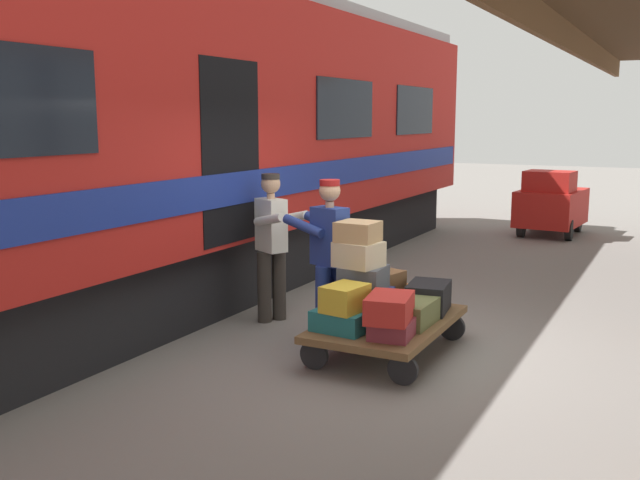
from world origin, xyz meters
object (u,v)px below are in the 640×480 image
(suitcase_teal_softside, at_px, (343,320))
(suitcase_yellow_case, at_px, (345,298))
(suitcase_olive_duffel, at_px, (412,312))
(suitcase_tan_vintage, at_px, (358,232))
(suitcase_black_hardshell, at_px, (428,297))
(suitcase_cream_canvas, at_px, (359,254))
(suitcase_navy_fabric, at_px, (365,303))
(porter_by_door, at_px, (272,242))
(suitcase_slate_roller, at_px, (363,278))
(luggage_cart, at_px, (388,325))
(baggage_tug, at_px, (551,204))
(suitcase_red_plastic, at_px, (389,308))
(train_car, at_px, (126,140))
(suitcase_orange_carryall, at_px, (384,296))
(porter_in_overalls, at_px, (328,254))
(suitcase_burgundy_valise, at_px, (393,328))
(suitcase_brown_leather, at_px, (382,280))

(suitcase_teal_softside, xyz_separation_m, suitcase_yellow_case, (-0.03, 0.04, 0.22))
(suitcase_olive_duffel, height_order, suitcase_tan_vintage, suitcase_tan_vintage)
(suitcase_black_hardshell, xyz_separation_m, suitcase_cream_canvas, (0.55, 0.54, 0.49))
(suitcase_navy_fabric, distance_m, porter_by_door, 1.52)
(suitcase_slate_roller, bearing_deg, suitcase_navy_fabric, -148.63)
(luggage_cart, distance_m, suitcase_cream_canvas, 0.76)
(luggage_cart, bearing_deg, baggage_tug, -90.94)
(suitcase_red_plastic, distance_m, suitcase_slate_roller, 0.73)
(train_car, xyz_separation_m, suitcase_slate_roller, (-3.17, 0.18, -1.31))
(suitcase_olive_duffel, xyz_separation_m, porter_by_door, (1.87, -0.50, 0.46))
(suitcase_orange_carryall, relative_size, suitcase_yellow_case, 1.44)
(suitcase_cream_canvas, relative_size, porter_in_overalls, 0.24)
(luggage_cart, distance_m, suitcase_navy_fabric, 0.31)
(suitcase_cream_canvas, bearing_deg, baggage_tug, -92.99)
(suitcase_burgundy_valise, relative_size, porter_by_door, 0.27)
(suitcase_teal_softside, relative_size, suitcase_yellow_case, 1.20)
(baggage_tug, bearing_deg, suitcase_burgundy_valise, 90.72)
(train_car, bearing_deg, suitcase_tan_vintage, 176.39)
(suitcase_olive_duffel, xyz_separation_m, suitcase_yellow_case, (0.46, 0.54, 0.20))
(suitcase_orange_carryall, bearing_deg, suitcase_red_plastic, 114.57)
(suitcase_orange_carryall, bearing_deg, suitcase_slate_roller, 88.35)
(suitcase_navy_fabric, xyz_separation_m, porter_by_door, (1.37, -0.50, 0.44))
(suitcase_orange_carryall, relative_size, suitcase_tan_vintage, 1.59)
(suitcase_slate_roller, xyz_separation_m, suitcase_brown_leather, (-0.01, -0.49, -0.11))
(train_car, relative_size, suitcase_navy_fabric, 33.45)
(suitcase_black_hardshell, xyz_separation_m, suitcase_navy_fabric, (0.50, 0.50, -0.01))
(suitcase_teal_softside, height_order, suitcase_slate_roller, suitcase_slate_roller)
(suitcase_orange_carryall, height_order, porter_by_door, porter_by_door)
(suitcase_cream_canvas, relative_size, porter_by_door, 0.24)
(suitcase_olive_duffel, relative_size, porter_by_door, 0.37)
(suitcase_olive_duffel, relative_size, baggage_tug, 0.36)
(suitcase_orange_carryall, xyz_separation_m, baggage_tug, (-0.38, -7.86, 0.18))
(suitcase_brown_leather, bearing_deg, suitcase_navy_fabric, 90.96)
(suitcase_burgundy_valise, xyz_separation_m, suitcase_red_plastic, (0.02, 0.04, 0.20))
(suitcase_orange_carryall, xyz_separation_m, porter_by_door, (1.37, 0.00, 0.48))
(suitcase_red_plastic, relative_size, porter_in_overalls, 0.31)
(suitcase_yellow_case, relative_size, porter_by_door, 0.25)
(suitcase_cream_canvas, relative_size, baggage_tug, 0.23)
(suitcase_tan_vintage, bearing_deg, suitcase_yellow_case, 101.26)
(suitcase_slate_roller, bearing_deg, suitcase_burgundy_valise, 136.02)
(train_car, relative_size, suitcase_olive_duffel, 26.44)
(suitcase_teal_softside, distance_m, suitcase_tan_vintage, 0.91)
(suitcase_orange_carryall, bearing_deg, suitcase_black_hardshell, 180.00)
(suitcase_slate_roller, bearing_deg, suitcase_red_plastic, 132.73)
(suitcase_teal_softside, bearing_deg, suitcase_navy_fabric, -90.00)
(suitcase_black_hardshell, distance_m, suitcase_tan_vintage, 1.06)
(luggage_cart, relative_size, suitcase_olive_duffel, 2.87)
(suitcase_orange_carryall, height_order, porter_in_overalls, porter_in_overalls)
(suitcase_black_hardshell, relative_size, porter_by_door, 0.32)
(suitcase_teal_softside, height_order, porter_by_door, porter_by_door)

